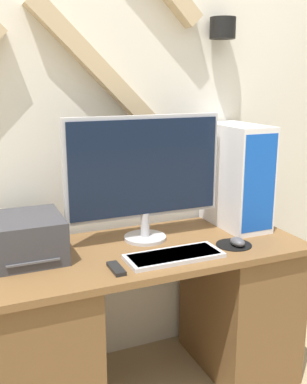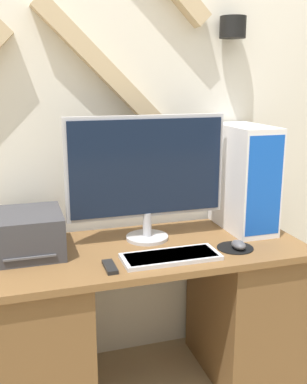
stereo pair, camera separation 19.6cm
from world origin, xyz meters
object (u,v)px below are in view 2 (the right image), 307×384
object	(u,v)px
keyboard	(171,256)
printer	(28,233)
monitor	(147,171)
computer_tower	(244,178)
remote_control	(110,267)
mouse	(239,245)

from	to	relation	value
keyboard	printer	xyz separation A→B (m)	(-0.57, 0.25, 0.08)
monitor	computer_tower	world-z (taller)	monitor
monitor	printer	bearing A→B (deg)	-178.31
keyboard	computer_tower	size ratio (longest dim) A/B	0.80
monitor	keyboard	bearing A→B (deg)	-84.36
computer_tower	remote_control	size ratio (longest dim) A/B	4.06
monitor	keyboard	distance (m)	0.41
mouse	remote_control	distance (m)	0.59
mouse	remote_control	xyz separation A→B (m)	(-0.58, -0.03, -0.02)
monitor	remote_control	bearing A→B (deg)	-129.81
keyboard	printer	bearing A→B (deg)	156.44
monitor	computer_tower	bearing A→B (deg)	1.57
monitor	remote_control	size ratio (longest dim) A/B	5.82
monitor	printer	xyz separation A→B (m)	(-0.54, -0.02, -0.24)
computer_tower	monitor	bearing A→B (deg)	-178.43
mouse	printer	bearing A→B (deg)	164.77
keyboard	remote_control	distance (m)	0.27
mouse	printer	world-z (taller)	printer
computer_tower	printer	world-z (taller)	computer_tower
monitor	mouse	distance (m)	0.53
monitor	printer	distance (m)	0.59
monitor	mouse	world-z (taller)	monitor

